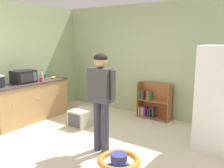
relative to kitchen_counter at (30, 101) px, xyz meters
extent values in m
plane|color=beige|center=(2.20, -0.37, -0.45)|extent=(12.00, 12.00, 0.00)
cube|color=#A4B786|center=(2.20, 1.96, 0.90)|extent=(5.20, 0.06, 2.70)
cube|color=#A4BB84|center=(-0.43, 0.43, 0.90)|extent=(0.06, 2.99, 2.70)
cube|color=tan|center=(0.00, 0.00, -0.02)|extent=(0.60, 1.84, 0.86)
cube|color=#4E3D41|center=(0.00, 0.00, 0.43)|extent=(0.64, 1.88, 0.04)
sphere|color=silver|center=(0.31, -0.61, 0.11)|extent=(0.04, 0.04, 0.04)
sphere|color=silver|center=(0.31, 0.00, 0.11)|extent=(0.04, 0.04, 0.04)
sphere|color=silver|center=(0.31, 0.61, 0.11)|extent=(0.04, 0.04, 0.04)
cube|color=white|center=(3.93, 0.89, 0.44)|extent=(0.70, 0.68, 1.78)
cylinder|color=silver|center=(3.57, 0.72, 0.53)|extent=(0.02, 0.02, 0.50)
cube|color=#333333|center=(3.58, 0.89, 0.83)|extent=(0.01, 0.67, 0.01)
cube|color=#9C5E31|center=(1.94, 1.74, -0.03)|extent=(0.02, 0.28, 0.85)
cube|color=#9C5E31|center=(2.72, 1.74, -0.03)|extent=(0.02, 0.28, 0.85)
cube|color=#A15E32|center=(2.33, 1.87, -0.03)|extent=(0.80, 0.02, 0.85)
cube|color=#9C5E31|center=(2.33, 1.74, -0.42)|extent=(0.76, 0.24, 0.02)
cube|color=#9C5E31|center=(2.33, 1.74, -0.02)|extent=(0.76, 0.24, 0.02)
cube|color=beige|center=(1.98, 1.71, -0.31)|extent=(0.02, 0.17, 0.20)
cube|color=#28874A|center=(1.98, 1.71, 0.09)|extent=(0.03, 0.17, 0.19)
cube|color=orange|center=(2.05, 1.71, -0.32)|extent=(0.03, 0.17, 0.19)
cube|color=brown|center=(2.04, 1.71, 0.10)|extent=(0.03, 0.17, 0.22)
cube|color=beige|center=(2.08, 1.71, -0.31)|extent=(0.02, 0.17, 0.20)
cube|color=#393F40|center=(2.09, 1.71, 0.10)|extent=(0.02, 0.17, 0.21)
cube|color=purple|center=(2.13, 1.71, -0.30)|extent=(0.03, 0.17, 0.23)
cube|color=#B62A28|center=(2.18, 1.71, 0.11)|extent=(0.03, 0.17, 0.23)
cube|color=#91378F|center=(2.24, 1.71, -0.32)|extent=(0.03, 0.17, 0.18)
cube|color=orange|center=(2.21, 1.71, 0.10)|extent=(0.02, 0.17, 0.22)
cube|color=#25814B|center=(2.25, 1.71, -0.32)|extent=(0.03, 0.17, 0.18)
cube|color=#2A8F4B|center=(2.24, 1.71, 0.09)|extent=(0.02, 0.17, 0.19)
cube|color=#413845|center=(2.35, 1.71, -0.29)|extent=(0.03, 0.17, 0.25)
cylinder|color=#3A3A4A|center=(2.27, -0.33, -0.02)|extent=(0.13, 0.13, 0.87)
cylinder|color=#3A3A4A|center=(2.43, -0.33, -0.02)|extent=(0.13, 0.13, 0.87)
cube|color=#3F403F|center=(2.35, -0.33, 0.69)|extent=(0.38, 0.22, 0.56)
cylinder|color=#3F403F|center=(2.11, -0.33, 0.72)|extent=(0.09, 0.09, 0.47)
cylinder|color=#3F403F|center=(2.59, -0.33, 0.72)|extent=(0.09, 0.09, 0.47)
sphere|color=tan|center=(2.35, -0.33, 1.08)|extent=(0.21, 0.21, 0.21)
ellipsoid|color=black|center=(2.35, -0.33, 1.14)|extent=(0.22, 0.22, 0.14)
torus|color=orange|center=(3.00, -0.78, -0.23)|extent=(0.60, 0.60, 0.08)
cylinder|color=navy|center=(3.00, -0.78, -0.18)|extent=(0.23, 0.23, 0.10)
cylinder|color=silver|center=(2.89, -0.59, -0.32)|extent=(0.02, 0.02, 0.18)
cube|color=beige|center=(1.26, 0.42, -0.27)|extent=(0.42, 0.54, 0.36)
cube|color=#424247|center=(1.26, 0.14, -0.27)|extent=(0.32, 0.01, 0.27)
cube|color=black|center=(0.00, -0.12, 0.59)|extent=(0.36, 0.48, 0.28)
cube|color=#2D2D33|center=(0.19, -0.17, 0.59)|extent=(0.01, 0.31, 0.20)
cube|color=#515156|center=(0.19, 0.05, 0.59)|extent=(0.01, 0.10, 0.20)
ellipsoid|color=yellow|center=(0.07, 0.67, 0.48)|extent=(0.11, 0.15, 0.04)
ellipsoid|color=yellow|center=(0.08, 0.68, 0.48)|extent=(0.07, 0.16, 0.04)
ellipsoid|color=gold|center=(0.09, 0.68, 0.48)|extent=(0.07, 0.16, 0.04)
ellipsoid|color=yellow|center=(0.11, 0.67, 0.48)|extent=(0.11, 0.15, 0.04)
cylinder|color=#9E661E|center=(-0.10, 0.26, 0.54)|extent=(0.07, 0.07, 0.18)
cylinder|color=#9E661E|center=(-0.10, 0.26, 0.65)|extent=(0.03, 0.03, 0.05)
cylinder|color=black|center=(-0.10, 0.26, 0.69)|extent=(0.04, 0.03, 0.02)
cylinder|color=silver|center=(0.05, 0.35, 0.54)|extent=(0.07, 0.07, 0.18)
cylinder|color=silver|center=(0.05, 0.35, 0.65)|extent=(0.03, 0.03, 0.05)
cylinder|color=black|center=(0.05, 0.35, 0.69)|extent=(0.04, 0.03, 0.02)
cylinder|color=red|center=(0.19, 0.22, 0.50)|extent=(0.08, 0.08, 0.09)
cylinder|color=#2F9552|center=(-0.16, 0.63, 0.50)|extent=(0.08, 0.08, 0.09)
camera|label=1|loc=(4.72, -3.40, 1.46)|focal=39.23mm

